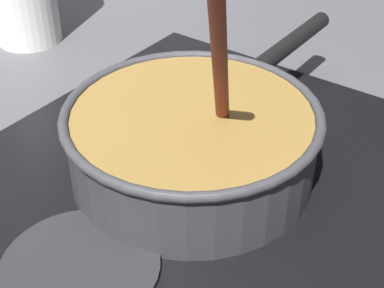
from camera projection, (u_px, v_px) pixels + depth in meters
The scene contains 4 objects.
hob_plate at pixel (192, 177), 0.64m from camera, with size 0.56×0.48×0.01m, color black.
burner_ring at pixel (192, 170), 0.63m from camera, with size 0.18×0.18×0.01m, color #592D0C.
spare_burner at pixel (80, 267), 0.52m from camera, with size 0.15×0.15×0.01m, color #262628.
cooking_pan at pixel (193, 139), 0.61m from camera, with size 0.45×0.28×0.31m.
Camera 1 is at (-0.29, -0.04, 0.41)m, focal length 53.18 mm.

